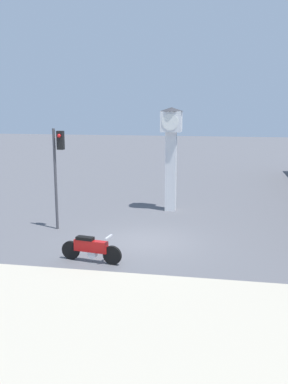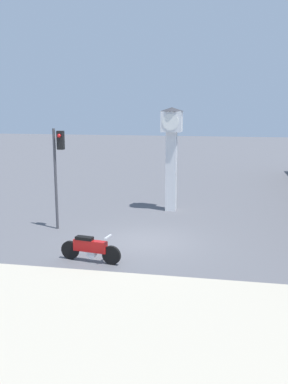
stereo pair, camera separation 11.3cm
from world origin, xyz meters
name	(u,v)px [view 1 (the left image)]	position (x,y,z in m)	size (l,w,h in m)	color
ground_plane	(145,242)	(0.00, 0.00, 0.00)	(120.00, 120.00, 0.00)	#56565B
sidewalk_strip	(101,319)	(0.00, -6.58, 0.05)	(36.00, 6.00, 0.10)	#B2A893
motorcycle	(91,249)	(-1.49, -2.58, 0.49)	(2.28, 0.59, 1.01)	black
clock_tower	(171,144)	(0.36, 5.45, 3.50)	(1.23, 1.23, 5.32)	white
traffic_light	(58,161)	(-4.06, 1.10, 3.05)	(0.50, 0.35, 4.45)	#47474C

